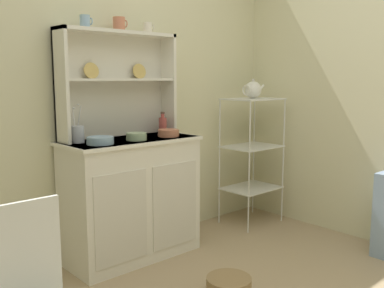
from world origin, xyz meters
The scene contains 14 objects.
wall_back centered at (0.00, 1.62, 1.25)m, with size 3.84×0.05×2.50m, color beige.
hutch_cabinet centered at (0.04, 1.37, 0.44)m, with size 0.96×0.45×0.85m.
hutch_shelf_unit centered at (0.04, 1.53, 1.28)m, with size 0.89×0.18×0.74m.
bakers_rack centered at (1.25, 1.30, 0.70)m, with size 0.48×0.36×1.10m.
floor_basket centered at (0.11, 0.49, 0.06)m, with size 0.26×0.26×0.12m, color #93754C.
cup_sky_0 centered at (-0.21, 1.49, 1.63)m, with size 0.08×0.07×0.08m.
cup_terracotta_1 centered at (0.05, 1.49, 1.64)m, with size 0.10×0.08×0.09m.
cup_cream_2 centered at (0.29, 1.49, 1.63)m, with size 0.08×0.06×0.08m.
bowl_mixing_large centered at (-0.24, 1.29, 0.88)m, with size 0.17×0.17×0.05m, color #8EB2D1.
bowl_floral_medium centered at (0.04, 1.29, 0.88)m, with size 0.14×0.14×0.05m, color #9EB78E.
bowl_cream_small centered at (0.32, 1.29, 0.88)m, with size 0.15×0.15×0.05m, color #C67556.
jam_bottle centered at (0.39, 1.45, 0.92)m, with size 0.06×0.06×0.16m.
utensil_jar centered at (-0.31, 1.45, 0.91)m, with size 0.08×0.08×0.25m.
porcelain_teapot centered at (1.25, 1.30, 1.17)m, with size 0.23×0.14×0.17m.
Camera 1 is at (-1.64, -1.14, 1.27)m, focal length 40.84 mm.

